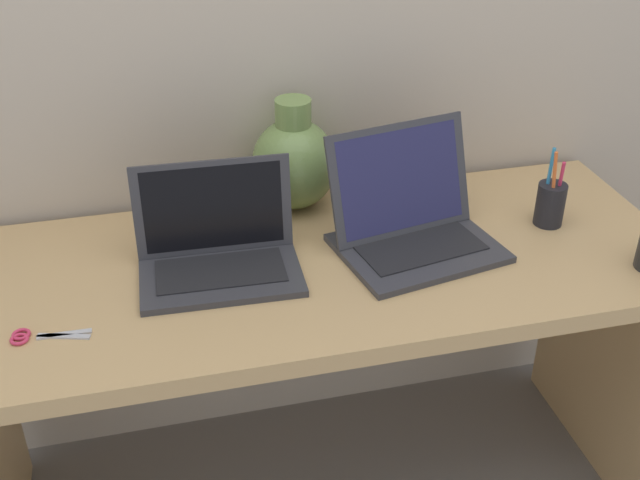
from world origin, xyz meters
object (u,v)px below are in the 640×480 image
at_px(laptop_right, 410,216).
at_px(pen_cup, 550,203).
at_px(scissors, 36,336).
at_px(green_vase, 294,162).
at_px(laptop_left, 217,243).

distance_m(laptop_right, pen_cup, 0.34).
height_order(pen_cup, scissors, pen_cup).
bearing_deg(scissors, green_vase, 34.06).
xyz_separation_m(laptop_right, green_vase, (-0.21, 0.23, 0.05)).
height_order(laptop_right, green_vase, green_vase).
xyz_separation_m(laptop_left, laptop_right, (0.42, -0.00, 0.01)).
bearing_deg(laptop_left, pen_cup, 0.01).
distance_m(laptop_right, scissors, 0.80).
distance_m(green_vase, scissors, 0.71).
xyz_separation_m(laptop_right, scissors, (-0.79, -0.16, -0.06)).
bearing_deg(laptop_right, green_vase, 131.99).
distance_m(laptop_right, green_vase, 0.31).
bearing_deg(laptop_right, laptop_left, 179.74).
bearing_deg(scissors, laptop_right, 11.46).
relative_size(laptop_right, scissors, 2.56).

